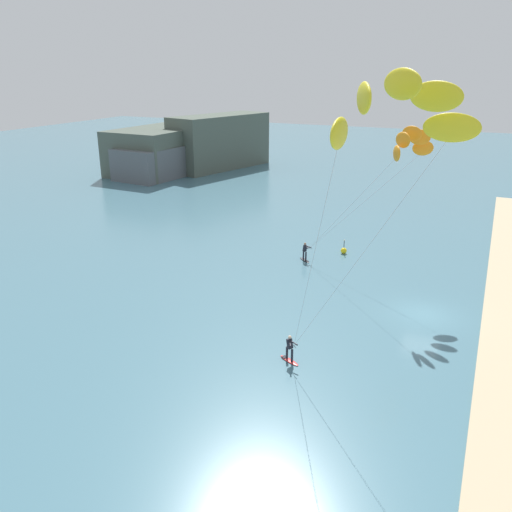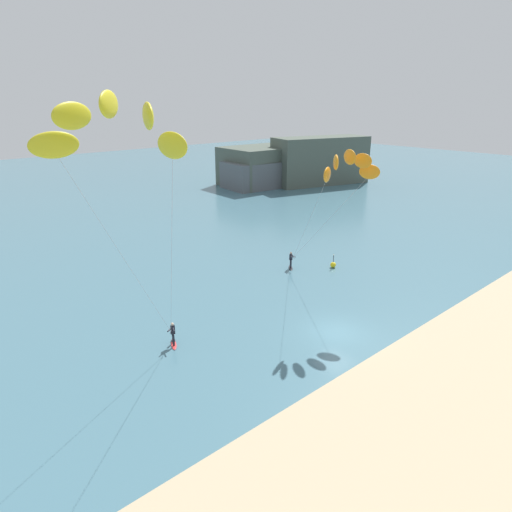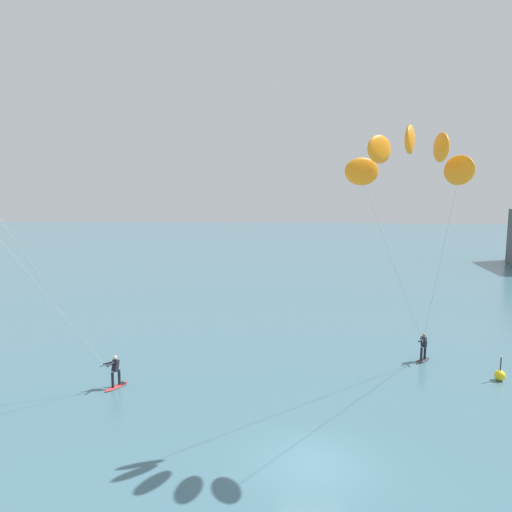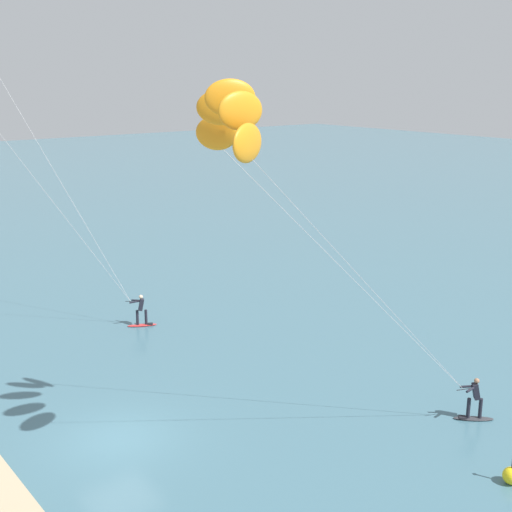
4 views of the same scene
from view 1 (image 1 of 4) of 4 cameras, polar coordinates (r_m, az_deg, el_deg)
The scene contains 5 objects.
ground_plane at distance 38.95m, azimuth 17.62°, elevation -6.03°, with size 240.00×240.00×0.00m, color #426B7A.
kitesurfer_nearshore at distance 20.36m, azimuth 14.67°, elevation 13.87°, with size 9.08×9.58×16.31m.
kitesurfer_mid_water at distance 39.79m, azimuth 15.79°, elevation 11.08°, with size 6.41×10.86×12.47m.
marker_buoy at distance 49.55m, azimuth 9.46°, elevation 0.59°, with size 0.56×0.56×1.38m.
distant_headland at distance 92.48m, azimuth -6.95°, elevation 11.46°, with size 29.15×18.23×8.85m.
Camera 1 is at (-35.22, -3.22, 16.31)m, focal length 37.03 mm.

